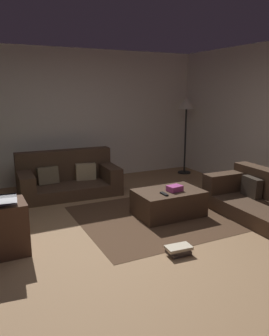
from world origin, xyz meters
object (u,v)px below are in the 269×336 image
object	(u,v)px
couch_right	(267,201)
ottoman	(168,203)
couch_left	(68,178)
tv_remote	(164,194)
side_table	(3,229)
book_stack	(178,250)
laptop	(0,200)
gift_box	(175,188)
corner_lamp	(186,109)

from	to	relation	value
couch_right	ottoman	size ratio (longest dim) A/B	1.78
couch_left	tv_remote	size ratio (longest dim) A/B	10.91
side_table	book_stack	bearing A→B (deg)	-27.15
book_stack	laptop	bearing A→B (deg)	154.51
gift_box	book_stack	bearing A→B (deg)	-120.60
book_stack	corner_lamp	distance (m)	4.08
gift_box	book_stack	size ratio (longest dim) A/B	0.69
side_table	couch_left	bearing A→B (deg)	56.79
tv_remote	book_stack	xyz separation A→B (m)	(-0.38, -0.95, -0.34)
couch_left	book_stack	bearing A→B (deg)	102.10
couch_right	laptop	distance (m)	3.57
book_stack	ottoman	bearing A→B (deg)	63.37
ottoman	gift_box	xyz separation A→B (m)	(0.06, -0.06, 0.23)
book_stack	corner_lamp	xyz separation A→B (m)	(2.24, 3.13, 1.36)
couch_right	tv_remote	xyz separation A→B (m)	(-1.37, 0.58, 0.13)
tv_remote	book_stack	distance (m)	1.08
gift_box	laptop	size ratio (longest dim) A/B	0.50
ottoman	tv_remote	bearing A→B (deg)	-139.79
ottoman	side_table	bearing A→B (deg)	-175.20
gift_box	tv_remote	world-z (taller)	gift_box
side_table	laptop	distance (m)	0.36
book_stack	couch_right	bearing A→B (deg)	11.83
couch_left	book_stack	size ratio (longest dim) A/B	5.78
couch_left	tv_remote	world-z (taller)	couch_left
ottoman	side_table	size ratio (longest dim) A/B	1.61
tv_remote	corner_lamp	xyz separation A→B (m)	(1.86, 2.17, 1.03)
couch_left	laptop	world-z (taller)	laptop
side_table	laptop	bearing A→B (deg)	-96.51
couch_right	book_stack	bearing A→B (deg)	103.62
couch_right	gift_box	bearing A→B (deg)	61.66
gift_box	tv_remote	bearing A→B (deg)	-160.63
couch_left	couch_right	bearing A→B (deg)	134.66
corner_lamp	couch_right	bearing A→B (deg)	-99.94
laptop	ottoman	bearing A→B (deg)	6.26
gift_box	laptop	distance (m)	2.39
couch_right	gift_box	world-z (taller)	couch_right
gift_box	corner_lamp	xyz separation A→B (m)	(1.63, 2.09, 1.00)
tv_remote	side_table	xyz separation A→B (m)	(-2.13, -0.05, -0.09)
ottoman	book_stack	xyz separation A→B (m)	(-0.55, -1.09, -0.14)
gift_box	side_table	distance (m)	2.37
side_table	couch_right	bearing A→B (deg)	-8.60
couch_right	corner_lamp	world-z (taller)	corner_lamp
ottoman	gift_box	world-z (taller)	gift_box
ottoman	book_stack	world-z (taller)	ottoman
gift_box	corner_lamp	size ratio (longest dim) A/B	0.12
side_table	corner_lamp	distance (m)	4.70
couch_left	tv_remote	xyz separation A→B (m)	(0.87, -1.88, 0.11)
laptop	couch_left	bearing A→B (deg)	57.45
couch_right	side_table	bearing A→B (deg)	83.18
couch_right	side_table	distance (m)	3.55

